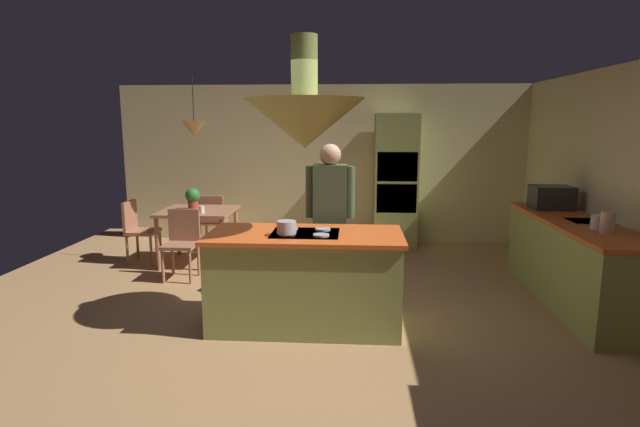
{
  "coord_description": "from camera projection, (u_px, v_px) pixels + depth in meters",
  "views": [
    {
      "loc": [
        0.46,
        -4.86,
        1.95
      ],
      "look_at": [
        0.1,
        0.4,
        1.0
      ],
      "focal_mm": 28.37,
      "sensor_mm": 36.0,
      "label": 1
    }
  ],
  "objects": [
    {
      "name": "canister_sugar",
      "position": [
        598.0,
        222.0,
        4.93
      ],
      "size": [
        0.13,
        0.13,
        0.14
      ],
      "primitive_type": "cylinder",
      "color": "silver",
      "rests_on": "counter_run_right"
    },
    {
      "name": "chair_at_corner",
      "position": [
        137.0,
        227.0,
        7.09
      ],
      "size": [
        0.4,
        0.4,
        0.87
      ],
      "rotation": [
        0.0,
        0.0,
        1.57
      ],
      "color": "#A36749",
      "rests_on": "ground"
    },
    {
      "name": "pendant_light_over_table",
      "position": [
        194.0,
        129.0,
        6.79
      ],
      "size": [
        0.32,
        0.32,
        0.82
      ],
      "color": "#E0B266"
    },
    {
      "name": "person_at_island",
      "position": [
        330.0,
        212.0,
        5.47
      ],
      "size": [
        0.53,
        0.23,
        1.73
      ],
      "color": "tan",
      "rests_on": "ground"
    },
    {
      "name": "dining_table",
      "position": [
        198.0,
        217.0,
        7.01
      ],
      "size": [
        0.99,
        0.92,
        0.76
      ],
      "color": "#A36749",
      "rests_on": "ground"
    },
    {
      "name": "wall_back",
      "position": [
        327.0,
        164.0,
        8.31
      ],
      "size": [
        6.8,
        0.1,
        2.55
      ],
      "primitive_type": "cube",
      "color": "beige",
      "rests_on": "ground"
    },
    {
      "name": "cup_on_table",
      "position": [
        202.0,
        210.0,
        6.75
      ],
      "size": [
        0.07,
        0.07,
        0.09
      ],
      "primitive_type": "cylinder",
      "color": "white",
      "rests_on": "dining_table"
    },
    {
      "name": "kitchen_island",
      "position": [
        305.0,
        279.0,
        4.87
      ],
      "size": [
        1.85,
        0.9,
        0.94
      ],
      "color": "#8C934C",
      "rests_on": "ground"
    },
    {
      "name": "cooking_pot_on_cooktop",
      "position": [
        287.0,
        227.0,
        4.65
      ],
      "size": [
        0.18,
        0.18,
        0.12
      ],
      "primitive_type": "cylinder",
      "color": "#B2B2B7",
      "rests_on": "kitchen_island"
    },
    {
      "name": "ground",
      "position": [
        308.0,
        317.0,
        5.15
      ],
      "size": [
        8.16,
        8.16,
        0.0
      ],
      "primitive_type": "plane",
      "color": "#AD7F51"
    },
    {
      "name": "chair_facing_island",
      "position": [
        182.0,
        239.0,
        6.36
      ],
      "size": [
        0.4,
        0.4,
        0.87
      ],
      "color": "#A36749",
      "rests_on": "ground"
    },
    {
      "name": "potted_plant_on_table",
      "position": [
        193.0,
        198.0,
        6.98
      ],
      "size": [
        0.2,
        0.2,
        0.3
      ],
      "color": "#99382D",
      "rests_on": "dining_table"
    },
    {
      "name": "microwave_on_counter",
      "position": [
        551.0,
        197.0,
        6.1
      ],
      "size": [
        0.46,
        0.36,
        0.28
      ],
      "primitive_type": "cube",
      "color": "#232326",
      "rests_on": "counter_run_right"
    },
    {
      "name": "counter_run_right",
      "position": [
        574.0,
        262.0,
        5.46
      ],
      "size": [
        0.73,
        2.55,
        0.92
      ],
      "color": "#8C934C",
      "rests_on": "ground"
    },
    {
      "name": "range_hood",
      "position": [
        305.0,
        120.0,
        4.6
      ],
      "size": [
        1.1,
        1.1,
        1.0
      ],
      "color": "#8C934C"
    },
    {
      "name": "oven_tower",
      "position": [
        395.0,
        182.0,
        7.87
      ],
      "size": [
        0.66,
        0.62,
        2.08
      ],
      "color": "#8C934C",
      "rests_on": "ground"
    },
    {
      "name": "canister_flour",
      "position": [
        607.0,
        223.0,
        4.75
      ],
      "size": [
        0.13,
        0.13,
        0.21
      ],
      "primitive_type": "cylinder",
      "color": "#E0B78C",
      "rests_on": "counter_run_right"
    },
    {
      "name": "wall_right",
      "position": [
        631.0,
        190.0,
        5.09
      ],
      "size": [
        0.1,
        7.2,
        2.55
      ],
      "primitive_type": "cube",
      "color": "beige",
      "rests_on": "ground"
    },
    {
      "name": "chair_by_back_wall",
      "position": [
        212.0,
        219.0,
        7.71
      ],
      "size": [
        0.4,
        0.4,
        0.87
      ],
      "rotation": [
        0.0,
        0.0,
        3.14
      ],
      "color": "#A36749",
      "rests_on": "ground"
    }
  ]
}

